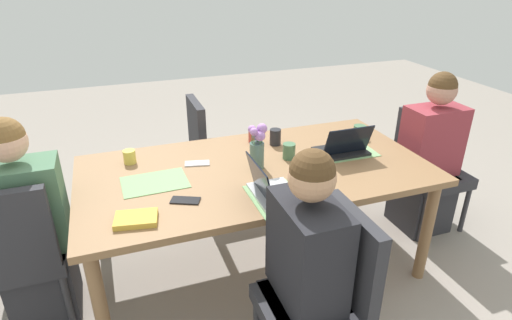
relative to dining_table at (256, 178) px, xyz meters
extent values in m
plane|color=gray|center=(0.00, 0.00, -0.66)|extent=(10.00, 10.00, 0.00)
cube|color=olive|center=(0.00, 0.00, 0.05)|extent=(2.07, 1.08, 0.04)
cylinder|color=olive|center=(-0.96, -0.46, -0.32)|extent=(0.07, 0.07, 0.69)
cylinder|color=olive|center=(0.96, -0.46, -0.32)|extent=(0.07, 0.07, 0.69)
cylinder|color=olive|center=(-0.96, 0.46, -0.32)|extent=(0.07, 0.07, 0.69)
cylinder|color=olive|center=(0.96, 0.46, -0.32)|extent=(0.07, 0.07, 0.69)
cube|color=#2D2D33|center=(-1.33, 0.03, -0.25)|extent=(0.44, 0.44, 0.08)
cube|color=#2D2D33|center=(-1.33, -0.16, 0.01)|extent=(0.42, 0.06, 0.45)
cylinder|color=#333338|center=(-1.52, 0.22, -0.48)|extent=(0.04, 0.04, 0.37)
cylinder|color=#333338|center=(-1.14, 0.22, -0.48)|extent=(0.04, 0.04, 0.37)
cylinder|color=#333338|center=(-1.14, -0.16, -0.48)|extent=(0.04, 0.04, 0.37)
cube|color=#2D2D33|center=(-1.27, 0.03, -0.44)|extent=(0.34, 0.36, 0.45)
cube|color=#4C7556|center=(-1.27, 0.03, 0.04)|extent=(0.40, 0.24, 0.50)
sphere|color=#E1A889|center=(-1.27, 0.03, 0.41)|extent=(0.20, 0.20, 0.20)
sphere|color=brown|center=(-1.27, 0.03, 0.44)|extent=(0.19, 0.19, 0.19)
cube|color=#2D2D33|center=(-0.05, -0.86, -0.25)|extent=(0.44, 0.44, 0.08)
cube|color=#2D2D33|center=(0.14, -0.86, 0.01)|extent=(0.06, 0.42, 0.45)
cylinder|color=#333338|center=(0.14, -0.67, -0.48)|extent=(0.04, 0.04, 0.37)
cube|color=#232328|center=(-0.05, -0.80, 0.04)|extent=(0.24, 0.40, 0.50)
sphere|color=tan|center=(-0.05, -0.80, 0.41)|extent=(0.20, 0.20, 0.20)
sphere|color=#51381E|center=(-0.05, -0.80, 0.44)|extent=(0.19, 0.19, 0.19)
cube|color=#2D2D33|center=(1.40, 0.04, -0.25)|extent=(0.44, 0.44, 0.08)
cube|color=#2D2D33|center=(1.40, 0.23, 0.01)|extent=(0.42, 0.06, 0.45)
cylinder|color=#333338|center=(1.59, -0.15, -0.48)|extent=(0.04, 0.04, 0.37)
cylinder|color=#333338|center=(1.21, -0.15, -0.48)|extent=(0.04, 0.04, 0.37)
cylinder|color=#333338|center=(1.59, 0.23, -0.48)|extent=(0.04, 0.04, 0.37)
cylinder|color=#333338|center=(1.21, 0.23, -0.48)|extent=(0.04, 0.04, 0.37)
cube|color=#2D2D33|center=(1.34, 0.04, -0.44)|extent=(0.34, 0.36, 0.45)
cube|color=#93333D|center=(1.34, 0.04, 0.04)|extent=(0.40, 0.24, 0.50)
sphere|color=tan|center=(1.34, 0.04, 0.41)|extent=(0.20, 0.20, 0.20)
sphere|color=#51381E|center=(1.34, 0.04, 0.44)|extent=(0.19, 0.19, 0.19)
cube|color=#2D2D33|center=(0.02, 0.88, -0.25)|extent=(0.44, 0.44, 0.08)
cube|color=#2D2D33|center=(-0.17, 0.88, 0.01)|extent=(0.06, 0.42, 0.45)
cylinder|color=#333338|center=(0.21, 1.07, -0.48)|extent=(0.04, 0.04, 0.37)
cylinder|color=#333338|center=(0.21, 0.69, -0.48)|extent=(0.04, 0.04, 0.37)
cylinder|color=#333338|center=(-0.17, 1.07, -0.48)|extent=(0.04, 0.04, 0.37)
cylinder|color=#333338|center=(-0.17, 0.69, -0.48)|extent=(0.04, 0.04, 0.37)
cylinder|color=#4C6B60|center=(0.01, 0.00, 0.15)|extent=(0.09, 0.09, 0.16)
sphere|color=#B27AC6|center=(0.04, 0.00, 0.31)|extent=(0.06, 0.06, 0.06)
cylinder|color=#477A3D|center=(0.04, 0.00, 0.27)|extent=(0.01, 0.01, 0.09)
sphere|color=#B27AC6|center=(0.01, 0.02, 0.27)|extent=(0.06, 0.06, 0.06)
cylinder|color=#477A3D|center=(0.01, 0.02, 0.25)|extent=(0.01, 0.01, 0.04)
sphere|color=#B27AC6|center=(-0.02, 0.01, 0.31)|extent=(0.05, 0.05, 0.05)
cylinder|color=#477A3D|center=(-0.02, 0.01, 0.27)|extent=(0.01, 0.01, 0.09)
sphere|color=#B27AC6|center=(-0.02, -0.02, 0.31)|extent=(0.05, 0.05, 0.05)
cylinder|color=#477A3D|center=(-0.02, -0.02, 0.27)|extent=(0.01, 0.01, 0.08)
sphere|color=#B27AC6|center=(0.02, -0.02, 0.28)|extent=(0.06, 0.06, 0.06)
cylinder|color=#477A3D|center=(0.02, -0.02, 0.25)|extent=(0.01, 0.01, 0.05)
cube|color=#7FAD70|center=(-0.60, 0.01, 0.07)|extent=(0.37, 0.27, 0.00)
cube|color=#7FAD70|center=(-0.02, -0.38, 0.07)|extent=(0.26, 0.36, 0.00)
cube|color=#7FAD70|center=(0.63, 0.02, 0.07)|extent=(0.37, 0.27, 0.00)
cube|color=silver|center=(-0.02, -0.36, 0.08)|extent=(0.22, 0.32, 0.02)
cube|color=black|center=(-0.11, -0.36, 0.19)|extent=(0.05, 0.31, 0.20)
cube|color=black|center=(0.59, 0.02, 0.08)|extent=(0.32, 0.22, 0.02)
cube|color=black|center=(0.59, -0.06, 0.18)|extent=(0.31, 0.08, 0.19)
cylinder|color=#DBC64C|center=(-0.71, 0.32, 0.11)|extent=(0.07, 0.07, 0.08)
cylinder|color=#47704C|center=(0.84, 0.20, 0.11)|extent=(0.08, 0.08, 0.09)
cylinder|color=#AD3D38|center=(0.12, 0.37, 0.11)|extent=(0.07, 0.07, 0.08)
cylinder|color=#47704C|center=(0.24, 0.05, 0.12)|extent=(0.08, 0.08, 0.10)
cylinder|color=#232328|center=(0.24, 0.28, 0.12)|extent=(0.07, 0.07, 0.11)
cube|color=gold|center=(-0.73, -0.35, 0.08)|extent=(0.22, 0.17, 0.03)
cube|color=black|center=(-0.48, -0.24, 0.07)|extent=(0.17, 0.13, 0.01)
cube|color=silver|center=(-0.32, 0.17, 0.07)|extent=(0.16, 0.10, 0.01)
camera|label=1|loc=(-0.77, -2.15, 1.21)|focal=29.75mm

